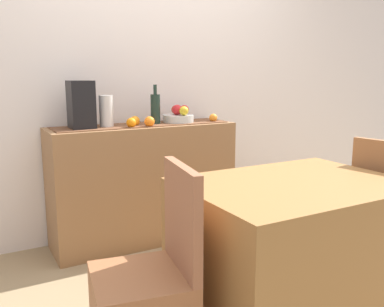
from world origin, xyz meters
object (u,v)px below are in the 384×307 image
(wine_bottle, at_px, (155,109))
(coffee_maker, at_px, (81,105))
(sideboard_console, at_px, (144,183))
(dining_table, at_px, (292,252))
(ceramic_vase, at_px, (106,111))
(fruit_bowl, at_px, (178,118))

(wine_bottle, relative_size, coffee_maker, 0.90)
(sideboard_console, distance_m, wine_bottle, 0.57)
(sideboard_console, xyz_separation_m, dining_table, (0.25, -1.37, -0.08))
(sideboard_console, distance_m, ceramic_vase, 0.62)
(fruit_bowl, xyz_separation_m, ceramic_vase, (-0.57, 0.00, 0.08))
(fruit_bowl, bearing_deg, wine_bottle, 180.00)
(fruit_bowl, relative_size, wine_bottle, 0.81)
(coffee_maker, bearing_deg, ceramic_vase, 0.00)
(sideboard_console, distance_m, fruit_bowl, 0.57)
(fruit_bowl, bearing_deg, dining_table, -92.02)
(wine_bottle, height_order, ceramic_vase, wine_bottle)
(fruit_bowl, height_order, ceramic_vase, ceramic_vase)
(sideboard_console, relative_size, coffee_maker, 4.21)
(sideboard_console, relative_size, ceramic_vase, 6.12)
(fruit_bowl, bearing_deg, coffee_maker, 180.00)
(wine_bottle, bearing_deg, sideboard_console, 180.00)
(wine_bottle, xyz_separation_m, coffee_maker, (-0.55, 0.00, 0.05))
(fruit_bowl, xyz_separation_m, dining_table, (-0.05, -1.37, -0.56))
(coffee_maker, xyz_separation_m, ceramic_vase, (0.17, 0.00, -0.05))
(fruit_bowl, height_order, wine_bottle, wine_bottle)
(fruit_bowl, bearing_deg, ceramic_vase, 180.00)
(dining_table, bearing_deg, fruit_bowl, 87.98)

